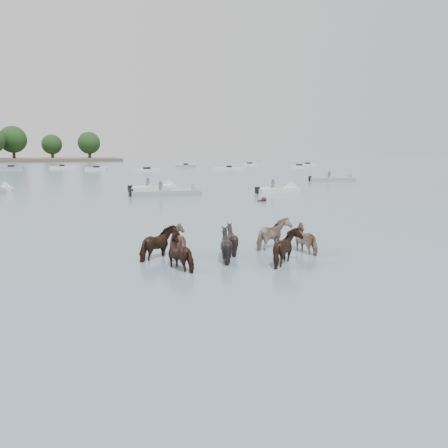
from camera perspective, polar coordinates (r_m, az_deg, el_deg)
name	(u,v)px	position (r m, az deg, el deg)	size (l,w,h in m)	color
ground	(249,255)	(17.12, 3.25, -3.99)	(400.00, 400.00, 0.00)	slate
pony_herd	(233,245)	(16.66, 1.11, -2.72)	(7.60, 4.47, 1.49)	black
swimming_pony	(263,200)	(34.74, 5.09, 3.10)	(0.72, 0.44, 0.44)	black
motorboat_b	(175,193)	(39.36, -6.40, 4.02)	(6.56, 1.76, 1.92)	gray
motorboat_c	(158,188)	(44.64, -8.45, 4.64)	(5.56, 3.63, 1.92)	silver
motorboat_d	(283,190)	(42.35, 7.59, 4.40)	(5.22, 2.72, 1.92)	silver
motorboat_e	(338,179)	(58.73, 14.50, 5.61)	(6.33, 3.20, 1.92)	gray
distant_flotilla	(100,168)	(91.59, -15.69, 6.91)	(101.86, 26.90, 0.93)	gray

